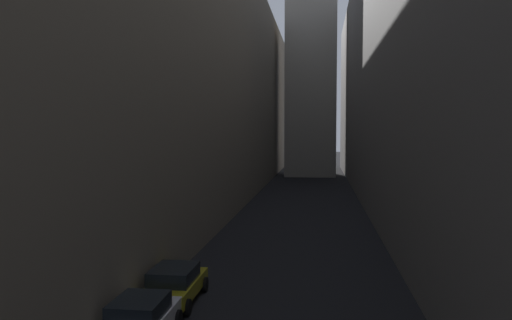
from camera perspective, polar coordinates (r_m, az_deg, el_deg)
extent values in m
plane|color=black|center=(45.61, 5.30, -5.65)|extent=(264.00, 264.00, 0.00)
cube|color=#756B5B|center=(49.43, -9.78, 9.10)|extent=(14.67, 108.00, 24.25)
cube|color=slate|center=(48.31, 18.58, 10.13)|extent=(10.60, 108.00, 25.94)
cube|color=gray|center=(82.21, 6.24, 11.81)|extent=(7.90, 7.90, 38.64)
cube|color=black|center=(17.77, -13.06, -15.90)|extent=(1.61, 2.11, 0.58)
cylinder|color=black|center=(19.65, -13.99, -16.81)|extent=(0.22, 0.66, 0.66)
cylinder|color=black|center=(19.12, -8.87, -17.33)|extent=(0.22, 0.66, 0.66)
cube|color=#A59919|center=(21.68, -9.15, -14.02)|extent=(1.82, 4.27, 0.58)
cube|color=black|center=(21.38, -9.27, -12.63)|extent=(1.67, 2.29, 0.59)
cylinder|color=black|center=(23.34, -10.31, -13.51)|extent=(0.22, 0.66, 0.66)
cylinder|color=black|center=(22.88, -5.84, -13.82)|extent=(0.22, 0.66, 0.66)
cylinder|color=black|center=(20.73, -12.82, -15.72)|extent=(0.22, 0.66, 0.66)
cylinder|color=black|center=(20.21, -7.78, -16.18)|extent=(0.22, 0.66, 0.66)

